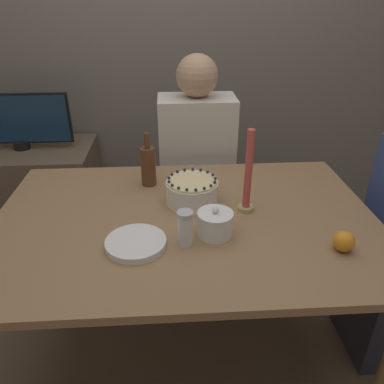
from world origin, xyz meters
TOP-DOWN VIEW (x-y plane):
  - ground_plane at (0.00, 0.00)m, footprint 12.00×12.00m
  - wall_behind at (0.00, 1.40)m, footprint 8.00×0.05m
  - dining_table at (0.00, 0.00)m, footprint 1.46×0.97m
  - cake at (0.03, 0.12)m, footprint 0.21×0.21m
  - sugar_bowl at (0.10, -0.12)m, footprint 0.13×0.13m
  - sugar_shaker at (-0.01, -0.17)m, footprint 0.05×0.05m
  - plate_stack at (-0.18, -0.17)m, footprint 0.21×0.21m
  - candle at (0.24, 0.04)m, footprint 0.06×0.06m
  - bottle at (-0.15, 0.29)m, footprint 0.07×0.07m
  - orange_fruit_0 at (0.51, -0.24)m, footprint 0.07×0.07m
  - person_man_blue_shirt at (0.09, 0.69)m, footprint 0.40×0.34m
  - side_cabinet at (-0.99, 1.09)m, footprint 0.86×0.54m
  - tv_monitor at (-0.99, 1.09)m, footprint 0.66×0.10m

SIDE VIEW (x-z plane):
  - ground_plane at x=0.00m, z-range 0.00..0.00m
  - side_cabinet at x=-0.99m, z-range 0.00..0.62m
  - person_man_blue_shirt at x=0.09m, z-range -0.08..1.17m
  - dining_table at x=0.00m, z-range 0.27..1.01m
  - plate_stack at x=-0.18m, z-range 0.75..0.77m
  - orange_fruit_0 at x=0.51m, z-range 0.75..0.82m
  - sugar_bowl at x=0.10m, z-range 0.74..0.85m
  - cake at x=0.03m, z-range 0.74..0.85m
  - tv_monitor at x=-0.99m, z-range 0.63..0.98m
  - sugar_shaker at x=-0.01m, z-range 0.75..0.87m
  - bottle at x=-0.15m, z-range 0.72..0.96m
  - candle at x=0.24m, z-range 0.72..1.05m
  - wall_behind at x=0.00m, z-range 0.00..2.60m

